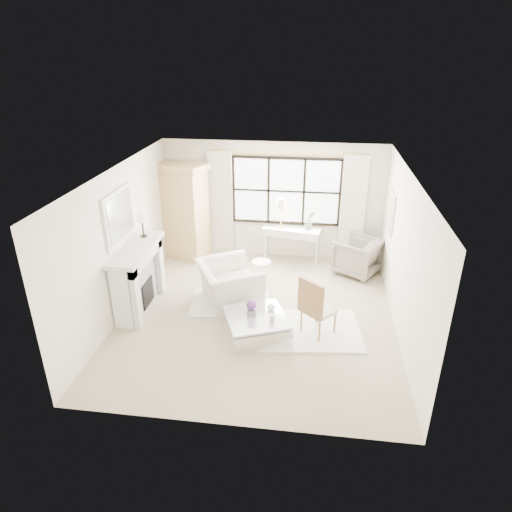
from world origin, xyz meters
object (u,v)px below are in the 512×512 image
object	(u,v)px
armoire	(184,211)
coffee_table	(256,326)
club_armchair	(229,284)
console_table	(291,244)

from	to	relation	value
armoire	coffee_table	xyz separation A→B (m)	(2.08, -3.05, -0.96)
club_armchair	console_table	bearing A→B (deg)	-56.04
club_armchair	armoire	bearing A→B (deg)	6.20
coffee_table	console_table	bearing A→B (deg)	60.91
console_table	armoire	bearing A→B (deg)	-167.93
armoire	console_table	world-z (taller)	armoire
armoire	console_table	distance (m)	2.58
console_table	coffee_table	world-z (taller)	console_table
console_table	coffee_table	bearing A→B (deg)	-87.33
armoire	console_table	xyz separation A→B (m)	(2.47, 0.10, -0.74)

